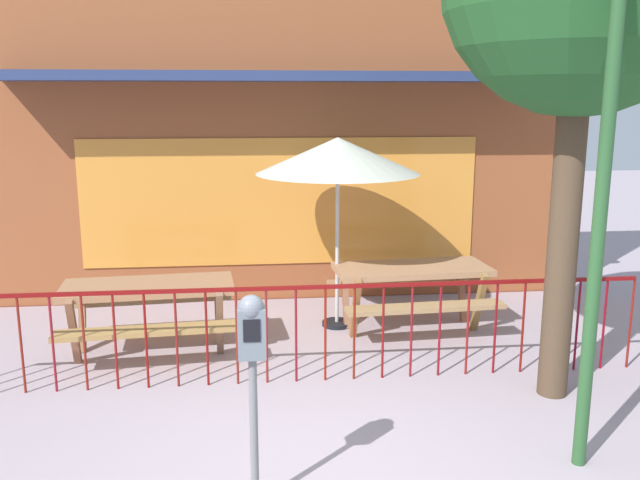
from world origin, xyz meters
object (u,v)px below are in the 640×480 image
(picnic_table_right, at_px, (411,280))
(patio_umbrella, at_px, (338,156))
(street_lamp, at_px, (610,101))
(parking_meter_near, at_px, (252,346))
(picnic_table_left, at_px, (149,299))

(picnic_table_right, bearing_deg, patio_umbrella, 166.26)
(patio_umbrella, distance_m, street_lamp, 3.67)
(picnic_table_right, xyz_separation_m, street_lamp, (0.57, -3.11, 2.08))
(patio_umbrella, bearing_deg, parking_meter_near, -105.83)
(picnic_table_left, distance_m, picnic_table_right, 3.02)
(picnic_table_right, height_order, patio_umbrella, patio_umbrella)
(parking_meter_near, distance_m, street_lamp, 2.91)
(picnic_table_right, relative_size, parking_meter_near, 1.27)
(patio_umbrella, bearing_deg, picnic_table_left, -162.46)
(street_lamp, bearing_deg, parking_meter_near, -173.49)
(picnic_table_right, height_order, street_lamp, street_lamp)
(patio_umbrella, relative_size, street_lamp, 0.55)
(picnic_table_left, relative_size, patio_umbrella, 0.84)
(picnic_table_right, distance_m, parking_meter_near, 3.91)
(picnic_table_right, xyz_separation_m, parking_meter_near, (-1.88, -3.38, 0.53))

